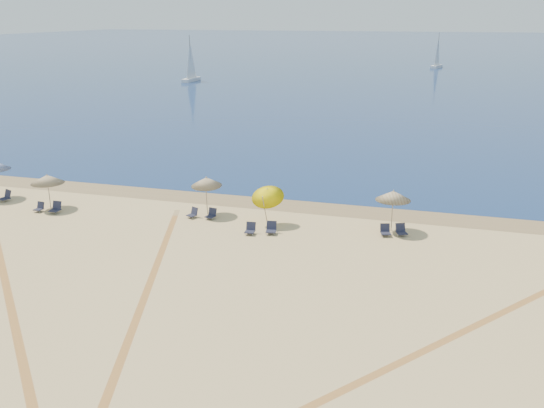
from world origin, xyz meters
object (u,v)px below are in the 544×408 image
(chair_5, at_px, (211,214))
(sailboat_2, at_px, (191,67))
(chair_6, at_px, (250,229))
(chair_7, at_px, (271,228))
(umbrella_4, at_px, (393,196))
(umbrella_1, at_px, (47,179))
(sailboat_0, at_px, (437,57))
(umbrella_3, at_px, (267,194))
(chair_1, at_px, (6,196))
(umbrella_2, at_px, (206,182))
(chair_4, at_px, (193,213))
(chair_9, at_px, (401,230))
(chair_8, at_px, (385,231))
(chair_2, at_px, (39,207))
(chair_3, at_px, (56,208))

(chair_5, bearing_deg, sailboat_2, 125.65)
(chair_6, bearing_deg, chair_7, 14.78)
(umbrella_4, bearing_deg, umbrella_1, -175.36)
(chair_7, relative_size, sailboat_0, 0.09)
(umbrella_4, relative_size, chair_7, 3.28)
(umbrella_3, bearing_deg, chair_5, 178.68)
(sailboat_2, bearing_deg, sailboat_0, 45.08)
(umbrella_3, bearing_deg, chair_1, -178.99)
(umbrella_2, distance_m, chair_4, 2.13)
(chair_4, height_order, chair_9, chair_9)
(chair_9, bearing_deg, chair_5, 157.04)
(chair_7, distance_m, chair_8, 6.52)
(umbrella_3, bearing_deg, chair_7, -65.07)
(umbrella_4, height_order, chair_5, umbrella_4)
(chair_6, bearing_deg, umbrella_2, 141.45)
(umbrella_1, bearing_deg, chair_4, 4.66)
(umbrella_1, xyz_separation_m, chair_7, (15.12, -0.57, -1.65))
(chair_1, bearing_deg, chair_7, 17.89)
(chair_8, bearing_deg, chair_2, 168.56)
(chair_1, xyz_separation_m, chair_2, (3.56, -1.25, -0.06))
(chair_3, bearing_deg, umbrella_1, 142.57)
(chair_7, bearing_deg, chair_2, 171.56)
(umbrella_3, xyz_separation_m, chair_7, (0.63, -1.36, -1.63))
(umbrella_1, relative_size, chair_3, 3.19)
(chair_7, relative_size, chair_8, 1.00)
(chair_4, distance_m, sailboat_0, 113.55)
(chair_5, bearing_deg, chair_7, -7.17)
(umbrella_3, bearing_deg, sailboat_2, 116.40)
(umbrella_3, relative_size, sailboat_2, 0.32)
(chair_3, distance_m, chair_5, 10.08)
(umbrella_2, relative_size, chair_5, 3.42)
(umbrella_4, relative_size, chair_5, 3.43)
(umbrella_1, height_order, sailboat_0, sailboat_0)
(chair_9, bearing_deg, chair_8, 173.04)
(chair_6, bearing_deg, chair_3, 175.28)
(umbrella_1, height_order, chair_7, umbrella_1)
(umbrella_1, height_order, chair_3, umbrella_1)
(umbrella_2, bearing_deg, umbrella_4, 0.83)
(umbrella_1, relative_size, chair_8, 3.01)
(chair_2, relative_size, chair_8, 0.82)
(chair_6, relative_size, chair_9, 0.82)
(umbrella_1, distance_m, chair_2, 1.87)
(chair_1, height_order, chair_5, chair_1)
(umbrella_4, bearing_deg, chair_1, -177.12)
(umbrella_2, bearing_deg, sailboat_2, 113.87)
(umbrella_3, relative_size, chair_1, 2.96)
(umbrella_3, xyz_separation_m, sailboat_0, (8.74, 112.71, 0.48))
(chair_1, relative_size, chair_8, 1.18)
(chair_6, distance_m, chair_7, 1.21)
(chair_6, height_order, sailboat_2, sailboat_2)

